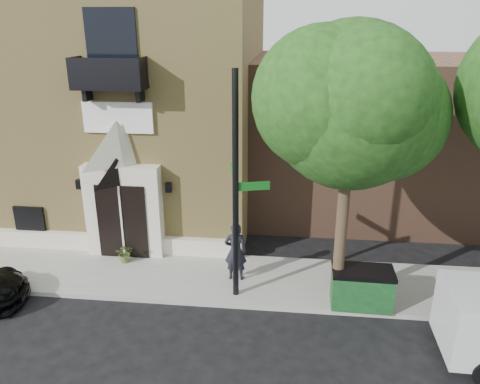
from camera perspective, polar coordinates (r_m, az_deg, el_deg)
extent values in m
plane|color=black|center=(14.55, -13.21, -12.93)|extent=(120.00, 120.00, 0.00)
cube|color=gray|center=(15.46, -7.87, -10.09)|extent=(42.00, 3.00, 0.15)
cube|color=tan|center=(21.08, -14.97, 10.46)|extent=(12.00, 10.00, 9.00)
cube|color=beige|center=(17.75, -19.55, -5.60)|extent=(12.00, 0.30, 0.60)
cube|color=beige|center=(16.36, -13.93, -2.22)|extent=(2.60, 0.55, 3.20)
pyramid|color=beige|center=(15.64, -14.65, 5.77)|extent=(2.60, 0.55, 1.50)
cube|color=black|center=(16.23, -14.18, -3.58)|extent=(1.70, 0.06, 2.60)
cube|color=beige|center=(16.20, -14.23, -3.64)|extent=(0.06, 0.04, 2.60)
cube|color=white|center=(15.65, -14.67, 8.78)|extent=(2.30, 0.10, 1.00)
cube|color=black|center=(15.13, -15.52, 12.18)|extent=(2.20, 0.90, 0.10)
cube|color=black|center=(14.68, -16.30, 13.66)|extent=(2.20, 0.06, 0.90)
cube|color=black|center=(15.49, -19.40, 13.64)|extent=(0.06, 0.90, 0.90)
cube|color=black|center=(14.73, -11.77, 14.05)|extent=(0.06, 0.90, 0.90)
cube|color=black|center=(15.42, -15.38, 16.83)|extent=(1.60, 0.08, 2.20)
cube|color=black|center=(18.27, -24.26, -3.11)|extent=(1.10, 0.10, 1.00)
cube|color=#C4490E|center=(18.29, -24.21, -3.08)|extent=(0.85, 0.06, 0.75)
cube|color=black|center=(16.77, -19.01, 0.91)|extent=(0.18, 0.18, 0.32)
cube|color=black|center=(15.72, -8.71, 0.55)|extent=(0.18, 0.18, 0.32)
cube|color=brown|center=(22.23, 25.93, 6.16)|extent=(18.00, 8.00, 6.40)
cylinder|color=#38281C|center=(13.19, 12.18, -5.29)|extent=(0.32, 0.32, 4.20)
sphere|color=#19390F|center=(12.12, 13.43, 10.14)|extent=(4.20, 4.20, 4.20)
sphere|color=#19390F|center=(12.59, 16.82, 8.80)|extent=(3.36, 3.36, 3.36)
sphere|color=#19390F|center=(11.83, 10.20, 11.11)|extent=(3.57, 3.57, 3.57)
sphere|color=#19390F|center=(11.40, 15.01, 11.44)|extent=(3.15, 3.15, 3.15)
cylinder|color=black|center=(13.95, 25.59, -14.43)|extent=(0.72, 0.26, 0.72)
cylinder|color=black|center=(12.83, -0.55, 0.16)|extent=(0.17, 0.17, 6.56)
cube|color=#0F5E19|center=(12.86, 1.62, 0.72)|extent=(0.91, 0.27, 0.24)
cube|color=#0F5E19|center=(13.17, -0.84, 2.45)|extent=(0.27, 0.91, 0.24)
cylinder|color=#980001|center=(14.05, 14.18, -13.39)|extent=(0.40, 0.40, 0.09)
cylinder|color=#980001|center=(13.87, 14.31, -12.19)|extent=(0.29, 0.29, 0.61)
sphere|color=#980001|center=(13.69, 14.43, -11.00)|extent=(0.29, 0.29, 0.29)
cylinder|color=#980001|center=(13.84, 14.32, -12.02)|extent=(0.50, 0.13, 0.13)
cube|color=#0F391A|center=(13.98, 14.58, -11.35)|extent=(1.69, 0.97, 1.02)
cube|color=black|center=(13.71, 14.79, -9.36)|extent=(1.74, 1.02, 0.11)
imported|color=#4D652C|center=(16.31, -13.85, -7.23)|extent=(0.70, 0.65, 0.65)
imported|color=black|center=(14.58, -0.55, -7.25)|extent=(0.71, 0.48, 1.91)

